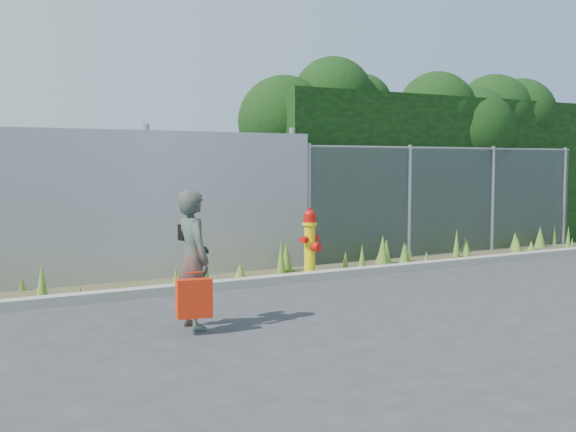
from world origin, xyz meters
The scene contains 10 objects.
ground centered at (0.00, 0.00, 0.00)m, with size 80.00×80.00×0.00m, color #323235.
curb centered at (0.00, 1.80, 0.06)m, with size 16.00×0.22×0.12m, color gray.
weed_strip centered at (0.65, 2.48, 0.13)m, with size 16.00×1.32×0.54m.
corrugated_fence centered at (-3.25, 3.01, 1.10)m, with size 8.50×0.21×2.30m.
chainlink_fence centered at (4.25, 3.00, 1.03)m, with size 6.50×0.07×2.05m.
hedge centered at (4.53, 4.00, 2.02)m, with size 7.76×2.09×3.68m.
fire_hydrant centered at (0.50, 2.10, 0.51)m, with size 0.35×0.32×1.05m.
woman centered at (-2.38, -0.17, 0.73)m, with size 0.53×0.35×1.45m, color #106B53.
red_tote_bag centered at (-2.49, -0.45, 0.37)m, with size 0.35×0.13×0.46m.
black_shoulder_bag centered at (-2.33, 0.04, 0.99)m, with size 0.23×0.09×0.17m.
Camera 1 is at (-5.32, -7.07, 1.73)m, focal length 45.00 mm.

